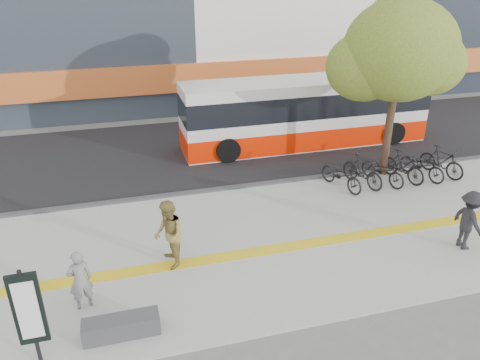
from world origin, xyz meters
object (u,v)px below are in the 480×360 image
object	(u,v)px
bench	(121,327)
pedestrian_dark	(469,220)
seated_woman	(80,280)
pedestrian_tan	(169,235)
street_tree	(397,52)
bus	(305,114)
signboard	(29,311)

from	to	relation	value
bench	pedestrian_dark	bearing A→B (deg)	5.51
bench	seated_woman	world-z (taller)	seated_woman
bench	pedestrian_tan	xyz separation A→B (m)	(1.35, 2.24, 0.70)
bench	pedestrian_dark	world-z (taller)	pedestrian_dark
street_tree	bus	xyz separation A→B (m)	(-1.56, 3.68, -3.13)
street_tree	seated_woman	world-z (taller)	street_tree
pedestrian_tan	pedestrian_dark	bearing A→B (deg)	76.19
street_tree	bus	bearing A→B (deg)	113.04
bench	seated_woman	xyz separation A→B (m)	(-0.80, 1.16, 0.52)
signboard	pedestrian_dark	size ratio (longest dim) A/B	1.29
seated_woman	pedestrian_dark	distance (m)	10.12
bus	seated_woman	world-z (taller)	bus
street_tree	pedestrian_dark	xyz separation A→B (m)	(-0.47, -5.12, -3.58)
street_tree	seated_woman	distance (m)	12.21
street_tree	seated_woman	bearing A→B (deg)	-155.34
bus	pedestrian_tan	bearing A→B (deg)	-132.65
bus	pedestrian_tan	xyz separation A→B (m)	(-6.87, -7.46, -0.38)
signboard	seated_woman	distance (m)	1.76
pedestrian_dark	signboard	bearing A→B (deg)	97.15
pedestrian_dark	pedestrian_tan	bearing A→B (deg)	81.28
street_tree	seated_woman	xyz separation A→B (m)	(-10.58, -4.86, -3.69)
signboard	seated_woman	xyz separation A→B (m)	(0.80, 1.47, -0.54)
pedestrian_tan	bench	bearing A→B (deg)	-35.21
signboard	bus	bearing A→B (deg)	45.55
bench	bus	xyz separation A→B (m)	(8.22, 9.70, 1.08)
bench	signboard	xyz separation A→B (m)	(-1.60, -0.31, 1.06)
bench	seated_woman	size ratio (longest dim) A/B	1.07
street_tree	pedestrian_tan	xyz separation A→B (m)	(-8.43, -3.78, -3.51)
signboard	pedestrian_tan	bearing A→B (deg)	40.86
seated_woman	pedestrian_tan	xyz separation A→B (m)	(2.15, 1.08, 0.18)
seated_woman	pedestrian_dark	bearing A→B (deg)	163.85
seated_woman	pedestrian_tan	world-z (taller)	pedestrian_tan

